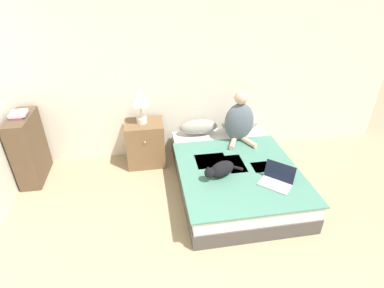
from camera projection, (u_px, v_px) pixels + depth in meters
The scene contains 11 objects.
wall_back at pixel (198, 69), 4.15m from camera, with size 5.93×0.05×2.55m.
bed at pixel (234, 174), 3.85m from camera, with size 1.44×1.94×0.38m.
pillow_near at pixel (198, 127), 4.36m from camera, with size 0.56×0.24×0.21m.
pillow_far at pixel (240, 124), 4.45m from camera, with size 0.56×0.24×0.21m.
person_sitting at pixel (239, 121), 4.09m from camera, with size 0.41×0.40×0.73m.
cat_tabby at pixel (220, 170), 3.45m from camera, with size 0.51×0.32×0.19m.
laptop_open at pixel (276, 180), 3.35m from camera, with size 0.42×0.42×0.22m.
nightstand at pixel (145, 143), 4.27m from camera, with size 0.52×0.45×0.65m.
table_lamp at pixel (140, 100), 3.95m from camera, with size 0.25×0.25×0.47m.
bookshelf at pixel (29, 148), 3.90m from camera, with size 0.26×0.64×0.91m.
book_stack_top at pixel (18, 114), 3.65m from camera, with size 0.20×0.23×0.06m.
Camera 1 is at (-0.76, -0.55, 2.47)m, focal length 28.00 mm.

